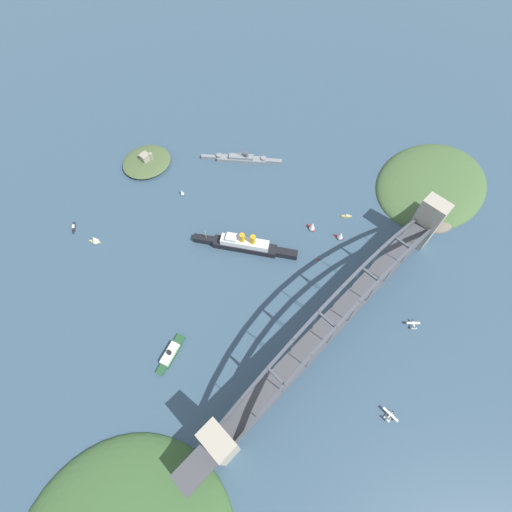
{
  "coord_description": "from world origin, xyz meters",
  "views": [
    {
      "loc": [
        -104.23,
        -23.69,
        257.85
      ],
      "look_at": [
        0.0,
        80.4,
        8.0
      ],
      "focal_mm": 25.36,
      "sensor_mm": 36.0,
      "label": 1
    }
  ],
  "objects_px": {
    "harbor_ferry_steamer": "(170,354)",
    "seaplane_second_in_formation": "(413,324)",
    "fort_island_mid_harbor": "(147,161)",
    "small_boat_2": "(347,216)",
    "seaplane_taxiing_near_bridge": "(389,416)",
    "small_boat_0": "(74,227)",
    "small_boat_5": "(182,192)",
    "harbor_arch_bridge": "(340,314)",
    "naval_cruiser": "(242,159)",
    "ocean_liner": "(245,245)",
    "small_boat_4": "(312,226)",
    "small_boat_1": "(94,239)",
    "channel_marker_buoy": "(319,259)",
    "small_boat_3": "(340,235)"
  },
  "relations": [
    {
      "from": "harbor_arch_bridge",
      "to": "fort_island_mid_harbor",
      "type": "height_order",
      "value": "harbor_arch_bridge"
    },
    {
      "from": "ocean_liner",
      "to": "small_boat_5",
      "type": "xyz_separation_m",
      "value": [
        -0.47,
        82.78,
        -2.24
      ]
    },
    {
      "from": "harbor_arch_bridge",
      "to": "small_boat_2",
      "type": "height_order",
      "value": "harbor_arch_bridge"
    },
    {
      "from": "harbor_ferry_steamer",
      "to": "small_boat_0",
      "type": "height_order",
      "value": "harbor_ferry_steamer"
    },
    {
      "from": "fort_island_mid_harbor",
      "to": "small_boat_0",
      "type": "relative_size",
      "value": 4.4
    },
    {
      "from": "seaplane_taxiing_near_bridge",
      "to": "channel_marker_buoy",
      "type": "xyz_separation_m",
      "value": [
        59.1,
        109.09,
        -0.79
      ]
    },
    {
      "from": "seaplane_taxiing_near_bridge",
      "to": "small_boat_5",
      "type": "distance_m",
      "value": 243.41
    },
    {
      "from": "harbor_arch_bridge",
      "to": "small_boat_1",
      "type": "relative_size",
      "value": 29.14
    },
    {
      "from": "fort_island_mid_harbor",
      "to": "small_boat_5",
      "type": "height_order",
      "value": "fort_island_mid_harbor"
    },
    {
      "from": "seaplane_taxiing_near_bridge",
      "to": "channel_marker_buoy",
      "type": "distance_m",
      "value": 124.08
    },
    {
      "from": "harbor_ferry_steamer",
      "to": "seaplane_taxiing_near_bridge",
      "type": "height_order",
      "value": "harbor_ferry_steamer"
    },
    {
      "from": "seaplane_taxiing_near_bridge",
      "to": "small_boat_4",
      "type": "xyz_separation_m",
      "value": [
        78.18,
        133.1,
        2.7
      ]
    },
    {
      "from": "harbor_ferry_steamer",
      "to": "seaplane_second_in_formation",
      "type": "relative_size",
      "value": 3.58
    },
    {
      "from": "small_boat_3",
      "to": "small_boat_5",
      "type": "height_order",
      "value": "small_boat_3"
    },
    {
      "from": "fort_island_mid_harbor",
      "to": "small_boat_0",
      "type": "distance_m",
      "value": 92.36
    },
    {
      "from": "seaplane_second_in_formation",
      "to": "seaplane_taxiing_near_bridge",
      "type": "bearing_deg",
      "value": -160.15
    },
    {
      "from": "small_boat_3",
      "to": "small_boat_4",
      "type": "bearing_deg",
      "value": 112.73
    },
    {
      "from": "harbor_arch_bridge",
      "to": "small_boat_0",
      "type": "relative_size",
      "value": 26.12
    },
    {
      "from": "naval_cruiser",
      "to": "channel_marker_buoy",
      "type": "bearing_deg",
      "value": -104.8
    },
    {
      "from": "harbor_ferry_steamer",
      "to": "small_boat_3",
      "type": "xyz_separation_m",
      "value": [
        163.79,
        -23.06,
        2.2
      ]
    },
    {
      "from": "harbor_arch_bridge",
      "to": "naval_cruiser",
      "type": "distance_m",
      "value": 185.94
    },
    {
      "from": "small_boat_5",
      "to": "seaplane_taxiing_near_bridge",
      "type": "bearing_deg",
      "value": -95.51
    },
    {
      "from": "harbor_arch_bridge",
      "to": "small_boat_2",
      "type": "relative_size",
      "value": 36.41
    },
    {
      "from": "fort_island_mid_harbor",
      "to": "seaplane_second_in_formation",
      "type": "height_order",
      "value": "fort_island_mid_harbor"
    },
    {
      "from": "seaplane_taxiing_near_bridge",
      "to": "ocean_liner",
      "type": "bearing_deg",
      "value": 81.5
    },
    {
      "from": "small_boat_1",
      "to": "channel_marker_buoy",
      "type": "bearing_deg",
      "value": -50.21
    },
    {
      "from": "small_boat_4",
      "to": "small_boat_5",
      "type": "xyz_separation_m",
      "value": [
        -54.81,
        109.18,
        -1.32
      ]
    },
    {
      "from": "seaplane_second_in_formation",
      "to": "small_boat_3",
      "type": "distance_m",
      "value": 89.91
    },
    {
      "from": "small_boat_2",
      "to": "channel_marker_buoy",
      "type": "distance_m",
      "value": 52.23
    },
    {
      "from": "harbor_ferry_steamer",
      "to": "small_boat_2",
      "type": "height_order",
      "value": "harbor_ferry_steamer"
    },
    {
      "from": "seaplane_taxiing_near_bridge",
      "to": "harbor_arch_bridge",
      "type": "bearing_deg",
      "value": 71.5
    },
    {
      "from": "ocean_liner",
      "to": "small_boat_4",
      "type": "relative_size",
      "value": 7.61
    },
    {
      "from": "small_boat_4",
      "to": "fort_island_mid_harbor",
      "type": "bearing_deg",
      "value": 108.35
    },
    {
      "from": "harbor_ferry_steamer",
      "to": "seaplane_second_in_formation",
      "type": "bearing_deg",
      "value": -38.03
    },
    {
      "from": "small_boat_0",
      "to": "small_boat_3",
      "type": "height_order",
      "value": "small_boat_3"
    },
    {
      "from": "naval_cruiser",
      "to": "fort_island_mid_harbor",
      "type": "distance_m",
      "value": 92.46
    },
    {
      "from": "naval_cruiser",
      "to": "small_boat_0",
      "type": "bearing_deg",
      "value": 164.03
    },
    {
      "from": "seaplane_second_in_formation",
      "to": "small_boat_1",
      "type": "relative_size",
      "value": 0.89
    },
    {
      "from": "small_boat_2",
      "to": "small_boat_5",
      "type": "xyz_separation_m",
      "value": [
        -86.86,
        122.51,
        2.51
      ]
    },
    {
      "from": "naval_cruiser",
      "to": "channel_marker_buoy",
      "type": "distance_m",
      "value": 129.77
    },
    {
      "from": "fort_island_mid_harbor",
      "to": "small_boat_2",
      "type": "distance_m",
      "value": 196.97
    },
    {
      "from": "small_boat_0",
      "to": "small_boat_5",
      "type": "relative_size",
      "value": 1.51
    },
    {
      "from": "small_boat_1",
      "to": "channel_marker_buoy",
      "type": "relative_size",
      "value": 3.5
    },
    {
      "from": "small_boat_3",
      "to": "small_boat_5",
      "type": "distance_m",
      "value": 147.07
    },
    {
      "from": "fort_island_mid_harbor",
      "to": "seaplane_taxiing_near_bridge",
      "type": "height_order",
      "value": "fort_island_mid_harbor"
    },
    {
      "from": "harbor_ferry_steamer",
      "to": "seaplane_second_in_formation",
      "type": "distance_m",
      "value": 178.33
    },
    {
      "from": "seaplane_taxiing_near_bridge",
      "to": "seaplane_second_in_formation",
      "type": "distance_m",
      "value": 68.58
    },
    {
      "from": "naval_cruiser",
      "to": "small_boat_2",
      "type": "bearing_deg",
      "value": -81.1
    },
    {
      "from": "fort_island_mid_harbor",
      "to": "small_boat_2",
      "type": "bearing_deg",
      "value": -64.0
    },
    {
      "from": "naval_cruiser",
      "to": "seaplane_taxiing_near_bridge",
      "type": "distance_m",
      "value": 252.04
    }
  ]
}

